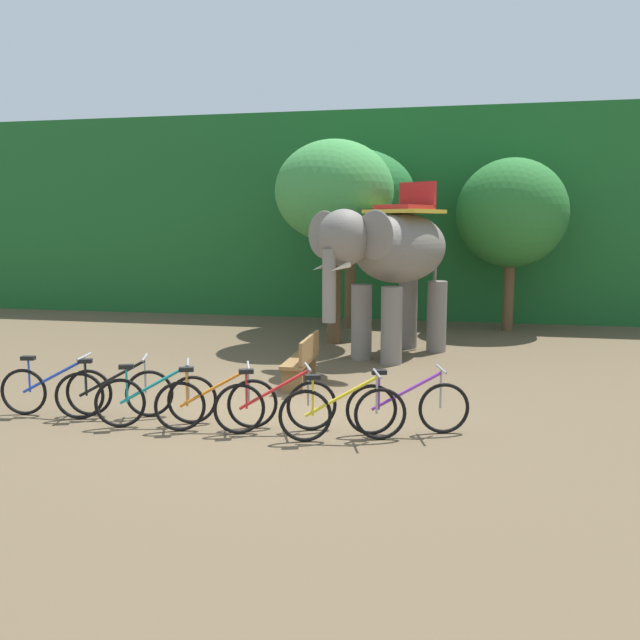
# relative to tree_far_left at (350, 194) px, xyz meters

# --- Properties ---
(ground_plane) EXTENTS (80.00, 80.00, 0.00)m
(ground_plane) POSITION_rel_tree_far_left_xyz_m (0.19, -8.63, -3.68)
(ground_plane) COLOR brown
(foliage_hedge) EXTENTS (36.00, 6.00, 6.21)m
(foliage_hedge) POSITION_rel_tree_far_left_xyz_m (0.19, 4.85, -0.58)
(foliage_hedge) COLOR #1E6028
(foliage_hedge) RESTS_ON ground
(tree_far_left) EXTENTS (3.46, 3.46, 4.90)m
(tree_far_left) POSITION_rel_tree_far_left_xyz_m (0.00, 0.00, 0.00)
(tree_far_left) COLOR brown
(tree_far_left) RESTS_ON ground
(tree_left) EXTENTS (2.80, 2.80, 4.83)m
(tree_left) POSITION_rel_tree_far_left_xyz_m (0.03, -2.50, -0.09)
(tree_left) COLOR brown
(tree_left) RESTS_ON ground
(tree_center_right) EXTENTS (2.91, 2.91, 4.60)m
(tree_center_right) POSITION_rel_tree_far_left_xyz_m (4.27, 0.40, -0.54)
(tree_center_right) COLOR brown
(tree_center_right) RESTS_ON ground
(elephant) EXTENTS (3.13, 4.10, 3.78)m
(elephant) POSITION_rel_tree_far_left_xyz_m (1.58, -3.98, -1.48)
(elephant) COLOR slate
(elephant) RESTS_ON ground
(bike_blue) EXTENTS (1.69, 0.52, 0.92)m
(bike_blue) POSITION_rel_tree_far_left_xyz_m (-2.87, -9.51, -3.30)
(bike_blue) COLOR black
(bike_blue) RESTS_ON ground
(bike_black) EXTENTS (1.63, 0.71, 0.92)m
(bike_black) POSITION_rel_tree_far_left_xyz_m (-1.94, -9.46, -3.30)
(bike_black) COLOR black
(bike_black) RESTS_ON ground
(bike_teal) EXTENTS (1.60, 0.77, 0.92)m
(bike_teal) POSITION_rel_tree_far_left_xyz_m (-1.17, -9.68, -3.30)
(bike_teal) COLOR black
(bike_teal) RESTS_ON ground
(bike_orange) EXTENTS (1.63, 0.71, 0.92)m
(bike_orange) POSITION_rel_tree_far_left_xyz_m (-0.26, -9.69, -3.30)
(bike_orange) COLOR black
(bike_orange) RESTS_ON ground
(bike_red) EXTENTS (1.61, 0.75, 0.92)m
(bike_red) POSITION_rel_tree_far_left_xyz_m (0.58, -9.63, -3.30)
(bike_red) COLOR black
(bike_red) RESTS_ON ground
(bike_yellow) EXTENTS (1.65, 0.66, 0.92)m
(bike_yellow) POSITION_rel_tree_far_left_xyz_m (1.55, -9.80, -3.30)
(bike_yellow) COLOR black
(bike_yellow) RESTS_ON ground
(bike_purple) EXTENTS (1.66, 0.63, 0.92)m
(bike_purple) POSITION_rel_tree_far_left_xyz_m (2.37, -9.34, -3.30)
(bike_purple) COLOR black
(bike_purple) RESTS_ON ground
(wooden_bench) EXTENTS (0.45, 1.51, 0.89)m
(wooden_bench) POSITION_rel_tree_far_left_xyz_m (0.31, -6.85, -3.21)
(wooden_bench) COLOR brown
(wooden_bench) RESTS_ON ground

